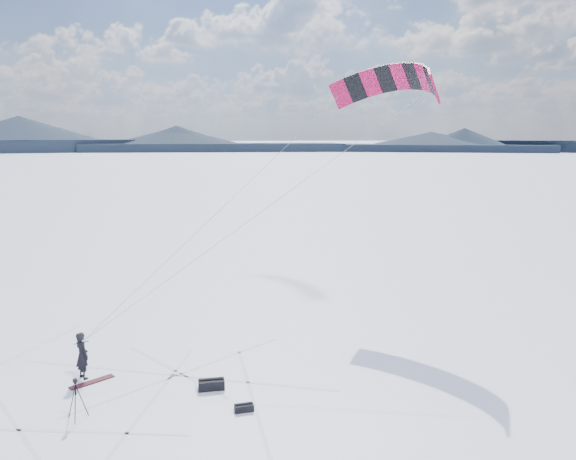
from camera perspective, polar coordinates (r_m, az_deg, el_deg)
name	(u,v)px	position (r m, az deg, el deg)	size (l,w,h in m)	color
ground	(103,406)	(20.69, -18.28, -16.64)	(1800.00, 1800.00, 0.00)	white
horizon_hills	(98,316)	(19.53, -18.77, -8.30)	(704.47, 706.88, 8.08)	#1C273C
snow_tracks	(86,419)	(20.02, -19.79, -17.64)	(17.62, 14.39, 0.01)	silver
snowkiter	(84,378)	(23.06, -20.05, -13.93)	(0.65, 0.43, 1.79)	black
snowboard	(92,382)	(22.56, -19.29, -14.37)	(1.65, 0.31, 0.04)	maroon
tripod	(76,393)	(19.79, -20.75, -15.24)	(0.63, 0.63, 1.36)	black
gear_bag_a	(211,384)	(20.99, -7.79, -15.28)	(0.99, 0.61, 0.41)	black
gear_bag_b	(244,408)	(19.43, -4.49, -17.55)	(0.65, 0.37, 0.28)	black
power_kite	(392,83)	(30.29, 10.48, 14.43)	(17.30, 7.49, 11.30)	#CC104B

